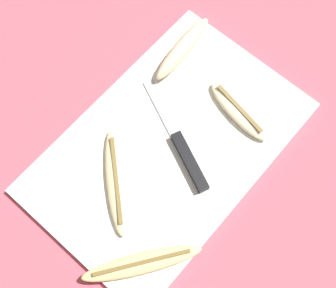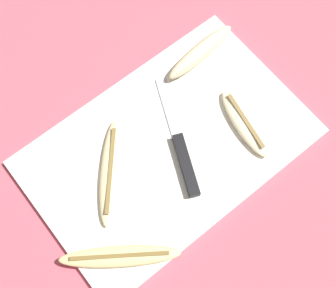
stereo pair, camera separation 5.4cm
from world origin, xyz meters
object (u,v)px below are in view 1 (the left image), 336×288
at_px(knife, 185,152).
at_px(banana_cream_curved, 183,48).
at_px(banana_soft_right, 117,181).
at_px(banana_spotted_left, 142,263).
at_px(banana_bright_far, 239,111).

distance_m(knife, banana_cream_curved, 0.21).
relative_size(banana_soft_right, banana_spotted_left, 0.92).
relative_size(knife, banana_bright_far, 1.48).
bearing_deg(knife, banana_bright_far, 13.20).
height_order(knife, banana_bright_far, banana_bright_far).
height_order(banana_bright_far, banana_cream_curved, banana_cream_curved).
bearing_deg(banana_cream_curved, banana_bright_far, -99.93).
distance_m(knife, banana_spotted_left, 0.21).
bearing_deg(banana_soft_right, banana_spotted_left, -120.59).
xyz_separation_m(knife, banana_bright_far, (0.13, -0.02, 0.00)).
relative_size(banana_cream_curved, banana_spotted_left, 0.90).
xyz_separation_m(knife, banana_spotted_left, (-0.20, -0.07, 0.00)).
distance_m(banana_bright_far, banana_spotted_left, 0.33).
xyz_separation_m(knife, banana_soft_right, (-0.12, 0.06, 0.00)).
bearing_deg(banana_spotted_left, banana_cream_curved, 31.01).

